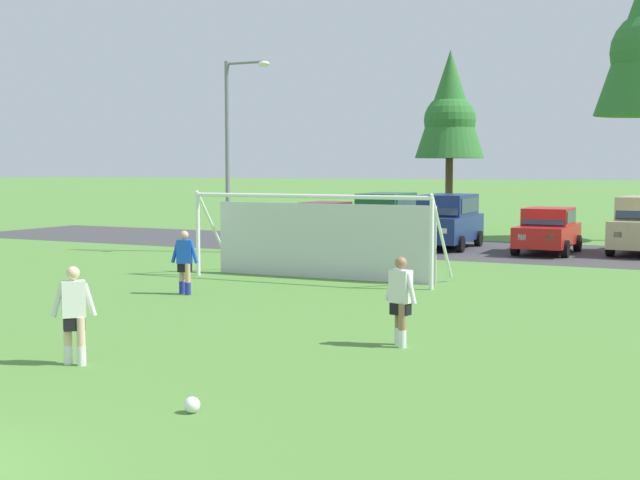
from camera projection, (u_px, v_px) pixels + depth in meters
name	position (u px, v px, depth m)	size (l,w,h in m)	color
ground_plane	(394.00, 295.00, 22.29)	(400.00, 400.00, 0.00)	#518438
parking_lot_strip	(516.00, 252.00, 33.67)	(52.00, 8.40, 0.01)	#3D3D3F
soccer_ball	(192.00, 405.00, 11.60)	(0.22, 0.22, 0.22)	white
soccer_goal	(319.00, 235.00, 25.39)	(7.46, 2.12, 2.57)	white
player_midfield_center	(185.00, 262.00, 22.36)	(0.74, 0.37, 1.64)	tan
player_defender_far	(401.00, 301.00, 15.87)	(0.71, 0.37, 1.64)	#936B4C
player_winger_left	(74.00, 316.00, 14.37)	(0.63, 0.53, 1.64)	beige
parked_car_slot_far_left	(324.00, 221.00, 38.30)	(2.07, 4.22, 1.72)	maroon
parked_car_slot_left	(385.00, 218.00, 36.82)	(2.32, 4.69, 2.16)	#194C2D
parked_car_slot_center_left	(447.00, 221.00, 35.03)	(2.28, 4.68, 2.16)	navy
parked_car_slot_center	(548.00, 230.00, 32.94)	(2.08, 4.22, 1.72)	red
tree_left_edge	(450.00, 108.00, 41.78)	(3.32, 3.32, 8.84)	brown
street_lamp	(232.00, 154.00, 33.09)	(2.00, 0.32, 7.24)	slate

